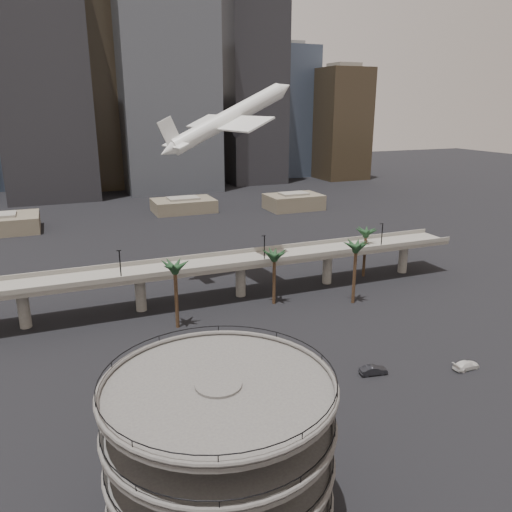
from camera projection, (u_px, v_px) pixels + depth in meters
name	position (u px, v px, depth m)	size (l,w,h in m)	color
ground	(316.00, 466.00, 58.90)	(700.00, 700.00, 0.00)	black
parking_ramp	(220.00, 443.00, 47.82)	(22.20, 22.20, 17.35)	#4A4745
overpass	(192.00, 270.00, 105.54)	(130.00, 9.30, 14.70)	slate
palm_trees	(299.00, 251.00, 105.45)	(54.40, 18.40, 14.00)	#4B3320
low_buildings	(149.00, 211.00, 186.73)	(135.00, 27.50, 6.80)	brown
skyline	(132.00, 93.00, 243.27)	(269.00, 86.00, 127.92)	gray
airborne_jet	(228.00, 119.00, 113.11)	(34.79, 32.21, 18.17)	silver
car_a	(267.00, 376.00, 77.15)	(1.72, 4.27, 1.46)	#AD3F18
car_b	(373.00, 370.00, 78.77)	(1.55, 4.44, 1.46)	black
car_c	(466.00, 365.00, 80.42)	(1.91, 4.69, 1.36)	white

